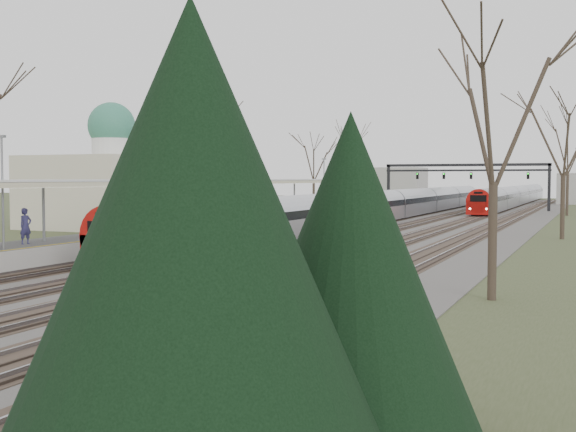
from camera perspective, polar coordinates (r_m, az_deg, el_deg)
name	(u,v)px	position (r m, az deg, el deg)	size (l,w,h in m)	color
track_bed	(409,223)	(67.04, 9.54, -0.56)	(24.00, 160.00, 0.22)	#474442
platform	(229,228)	(53.93, -4.67, -0.92)	(3.50, 69.00, 1.00)	#9E9B93
canopy	(198,182)	(49.87, -7.14, 2.69)	(4.10, 50.00, 3.11)	slate
dome_building	(95,184)	(61.20, -14.99, 2.47)	(10.00, 8.00, 10.30)	beige
signal_gantry	(466,173)	(96.29, 13.87, 3.35)	(21.00, 0.59, 6.08)	black
evergreen_clump	(249,245)	(9.84, -3.10, -2.28)	(5.90, 7.10, 6.50)	#2D231C
tree_west_far	(206,136)	(66.96, -6.48, 6.27)	(5.50, 5.50, 11.33)	#2D231C
tree_east_near	(494,107)	(25.29, 16.00, 8.28)	(4.50, 4.50, 9.27)	#2D231C
tree_east_far	(564,132)	(52.11, 20.98, 6.22)	(5.00, 5.00, 10.30)	#2D231C
train_near	(392,206)	(71.74, 8.21, 0.81)	(2.62, 90.21, 3.05)	#B2B5BD
train_far	(516,196)	(115.92, 17.58, 1.53)	(2.62, 75.21, 3.05)	#B2B5BD
passenger	(26,226)	(36.65, -20.03, -0.78)	(0.64, 0.42, 1.76)	navy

